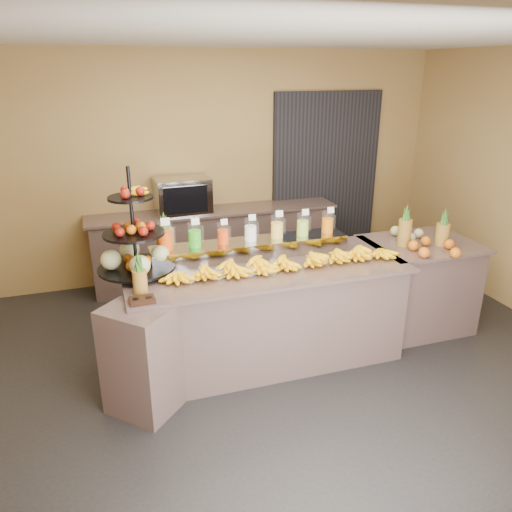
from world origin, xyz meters
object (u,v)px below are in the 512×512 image
pitcher_tray (251,248)px  fruit_stand (140,247)px  right_fruit_pile (428,241)px  oven_warmer (182,195)px  banana_heap (285,259)px  condiment_caddy (142,300)px

pitcher_tray → fruit_stand: size_ratio=2.01×
right_fruit_pile → oven_warmer: oven_warmer is taller
banana_heap → condiment_caddy: bearing=-166.6°
condiment_caddy → right_fruit_pile: right_fruit_pile is taller
right_fruit_pile → oven_warmer: (-2.02, 2.02, 0.13)m
pitcher_tray → banana_heap: 0.42m
pitcher_tray → banana_heap: banana_heap is taller
condiment_caddy → oven_warmer: oven_warmer is taller
pitcher_tray → right_fruit_pile: bearing=-11.8°
banana_heap → right_fruit_pile: right_fruit_pile is taller
right_fruit_pile → oven_warmer: bearing=134.9°
oven_warmer → fruit_stand: bearing=-113.4°
pitcher_tray → right_fruit_pile: 1.72m
fruit_stand → right_fruit_pile: size_ratio=1.84×
banana_heap → oven_warmer: 2.11m
pitcher_tray → banana_heap: size_ratio=0.88×
pitcher_tray → condiment_caddy: 1.27m
pitcher_tray → oven_warmer: 1.71m
fruit_stand → right_fruit_pile: 2.71m
pitcher_tray → oven_warmer: oven_warmer is taller
fruit_stand → oven_warmer: size_ratio=1.44×
pitcher_tray → oven_warmer: bearing=101.2°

